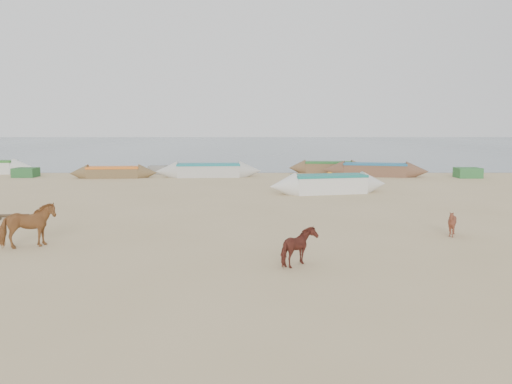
# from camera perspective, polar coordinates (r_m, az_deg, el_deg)

# --- Properties ---
(ground) EXTENTS (140.00, 140.00, 0.00)m
(ground) POSITION_cam_1_polar(r_m,az_deg,el_deg) (13.60, 0.03, -6.39)
(ground) COLOR tan
(ground) RESTS_ON ground
(sea) EXTENTS (160.00, 160.00, 0.00)m
(sea) POSITION_cam_1_polar(r_m,az_deg,el_deg) (95.26, -0.08, 5.54)
(sea) COLOR slate
(sea) RESTS_ON ground
(cow_adult) EXTENTS (1.59, 1.24, 1.22)m
(cow_adult) POSITION_cam_1_polar(r_m,az_deg,el_deg) (14.82, -24.68, -3.51)
(cow_adult) COLOR brown
(cow_adult) RESTS_ON ground
(calf_front) EXTENTS (0.91, 0.87, 0.79)m
(calf_front) POSITION_cam_1_polar(r_m,az_deg,el_deg) (16.00, 21.50, -3.36)
(calf_front) COLOR brown
(calf_front) RESTS_ON ground
(calf_right) EXTENTS (0.97, 1.06, 0.90)m
(calf_right) POSITION_cam_1_polar(r_m,az_deg,el_deg) (11.80, 5.05, -6.34)
(calf_right) COLOR #5E281E
(calf_right) RESTS_ON ground
(near_canoe) EXTENTS (6.16, 2.56, 0.93)m
(near_canoe) POSITION_cam_1_polar(r_m,az_deg,el_deg) (24.74, 8.36, 0.92)
(near_canoe) COLOR silver
(near_canoe) RESTS_ON ground
(waterline_canoes) EXTENTS (58.08, 5.06, 0.92)m
(waterline_canoes) POSITION_cam_1_polar(r_m,az_deg,el_deg) (33.54, -4.02, 2.62)
(waterline_canoes) COLOR brown
(waterline_canoes) RESTS_ON ground
(beach_clutter) EXTENTS (47.02, 4.21, 0.64)m
(beach_clutter) POSITION_cam_1_polar(r_m,az_deg,el_deg) (33.10, 6.24, 2.31)
(beach_clutter) COLOR #2B6030
(beach_clutter) RESTS_ON ground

